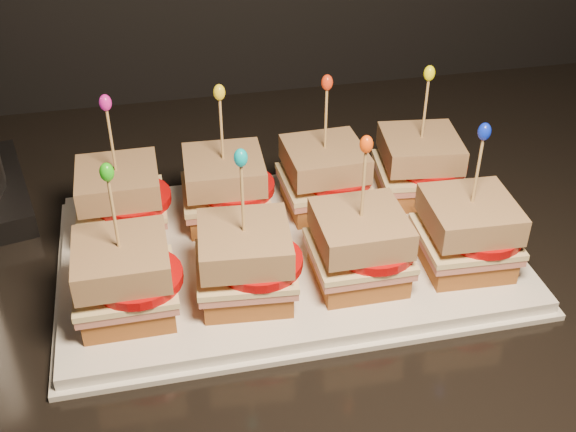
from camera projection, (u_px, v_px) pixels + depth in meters
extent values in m
cube|color=black|center=(129.00, 249.00, 0.80)|extent=(2.17, 0.70, 0.03)
cube|color=white|center=(288.00, 252.00, 0.76)|extent=(0.46, 0.28, 0.02)
cube|color=white|center=(288.00, 257.00, 0.76)|extent=(0.47, 0.30, 0.01)
cube|color=brown|center=(124.00, 220.00, 0.77)|extent=(0.08, 0.08, 0.02)
cube|color=#B76960|center=(122.00, 208.00, 0.76)|extent=(0.09, 0.09, 0.01)
cube|color=beige|center=(121.00, 203.00, 0.76)|extent=(0.09, 0.09, 0.01)
cylinder|color=#B70809|center=(132.00, 199.00, 0.75)|extent=(0.08, 0.08, 0.01)
cube|color=brown|center=(118.00, 182.00, 0.74)|extent=(0.08, 0.08, 0.03)
cylinder|color=tan|center=(112.00, 144.00, 0.72)|extent=(0.00, 0.00, 0.09)
ellipsoid|color=#D61AA0|center=(105.00, 103.00, 0.69)|extent=(0.01, 0.01, 0.02)
cube|color=brown|center=(226.00, 208.00, 0.79)|extent=(0.08, 0.08, 0.02)
cube|color=#B76960|center=(225.00, 196.00, 0.78)|extent=(0.09, 0.09, 0.01)
cube|color=beige|center=(225.00, 191.00, 0.77)|extent=(0.09, 0.09, 0.01)
cylinder|color=#B70809|center=(237.00, 187.00, 0.77)|extent=(0.08, 0.08, 0.01)
cube|color=brown|center=(224.00, 170.00, 0.76)|extent=(0.09, 0.09, 0.03)
cylinder|color=tan|center=(222.00, 133.00, 0.74)|extent=(0.00, 0.00, 0.09)
ellipsoid|color=yellow|center=(219.00, 92.00, 0.71)|extent=(0.01, 0.01, 0.02)
cube|color=brown|center=(323.00, 196.00, 0.81)|extent=(0.08, 0.08, 0.02)
cube|color=#B76960|center=(324.00, 185.00, 0.80)|extent=(0.09, 0.09, 0.01)
cube|color=beige|center=(324.00, 179.00, 0.79)|extent=(0.09, 0.09, 0.01)
cylinder|color=#B70809|center=(336.00, 175.00, 0.79)|extent=(0.08, 0.08, 0.01)
cube|color=brown|center=(325.00, 159.00, 0.78)|extent=(0.09, 0.09, 0.03)
cylinder|color=tan|center=(326.00, 122.00, 0.75)|extent=(0.00, 0.00, 0.09)
ellipsoid|color=red|center=(327.00, 82.00, 0.73)|extent=(0.01, 0.01, 0.02)
cube|color=brown|center=(416.00, 185.00, 0.83)|extent=(0.09, 0.09, 0.02)
cube|color=#B76960|center=(417.00, 174.00, 0.82)|extent=(0.10, 0.10, 0.01)
cube|color=beige|center=(418.00, 169.00, 0.81)|extent=(0.10, 0.10, 0.01)
cylinder|color=#B70809|center=(431.00, 164.00, 0.81)|extent=(0.08, 0.08, 0.01)
cube|color=brown|center=(420.00, 148.00, 0.80)|extent=(0.09, 0.09, 0.03)
cylinder|color=tan|center=(425.00, 112.00, 0.77)|extent=(0.00, 0.00, 0.09)
ellipsoid|color=#F3F50A|center=(429.00, 73.00, 0.75)|extent=(0.01, 0.01, 0.02)
cube|color=brown|center=(128.00, 301.00, 0.66)|extent=(0.08, 0.08, 0.02)
cube|color=#B76960|center=(126.00, 288.00, 0.65)|extent=(0.09, 0.09, 0.01)
cube|color=beige|center=(125.00, 282.00, 0.65)|extent=(0.09, 0.09, 0.01)
cylinder|color=#B70809|center=(138.00, 278.00, 0.64)|extent=(0.08, 0.08, 0.01)
cube|color=brown|center=(121.00, 259.00, 0.63)|extent=(0.08, 0.08, 0.03)
cylinder|color=tan|center=(114.00, 218.00, 0.61)|extent=(0.00, 0.00, 0.09)
ellipsoid|color=#22B413|center=(107.00, 172.00, 0.58)|extent=(0.01, 0.01, 0.02)
cube|color=brown|center=(246.00, 284.00, 0.68)|extent=(0.09, 0.09, 0.02)
cube|color=#B76960|center=(246.00, 272.00, 0.67)|extent=(0.10, 0.09, 0.01)
cube|color=beige|center=(245.00, 266.00, 0.67)|extent=(0.10, 0.10, 0.01)
cylinder|color=#B70809|center=(259.00, 261.00, 0.66)|extent=(0.08, 0.08, 0.01)
cube|color=brown|center=(244.00, 243.00, 0.65)|extent=(0.09, 0.09, 0.03)
cylinder|color=tan|center=(243.00, 203.00, 0.63)|extent=(0.00, 0.00, 0.09)
ellipsoid|color=#06AABD|center=(241.00, 158.00, 0.60)|extent=(0.01, 0.01, 0.02)
cube|color=brown|center=(358.00, 269.00, 0.70)|extent=(0.08, 0.08, 0.02)
cube|color=#B76960|center=(359.00, 256.00, 0.69)|extent=(0.09, 0.09, 0.01)
cube|color=beige|center=(359.00, 250.00, 0.69)|extent=(0.09, 0.09, 0.01)
cylinder|color=#B70809|center=(373.00, 246.00, 0.68)|extent=(0.08, 0.08, 0.01)
cube|color=brown|center=(361.00, 228.00, 0.67)|extent=(0.08, 0.08, 0.03)
cylinder|color=tan|center=(363.00, 188.00, 0.65)|extent=(0.00, 0.00, 0.09)
ellipsoid|color=#FA4D0C|center=(366.00, 144.00, 0.62)|extent=(0.01, 0.01, 0.02)
cube|color=brown|center=(463.00, 254.00, 0.72)|extent=(0.08, 0.08, 0.02)
cube|color=#B76960|center=(465.00, 242.00, 0.71)|extent=(0.09, 0.09, 0.01)
cube|color=beige|center=(466.00, 236.00, 0.71)|extent=(0.09, 0.09, 0.01)
cylinder|color=#B70809|center=(482.00, 232.00, 0.70)|extent=(0.08, 0.08, 0.01)
cube|color=brown|center=(470.00, 214.00, 0.69)|extent=(0.09, 0.09, 0.03)
cylinder|color=tan|center=(477.00, 175.00, 0.67)|extent=(0.00, 0.00, 0.09)
ellipsoid|color=#0B24D4|center=(484.00, 132.00, 0.64)|extent=(0.01, 0.01, 0.02)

